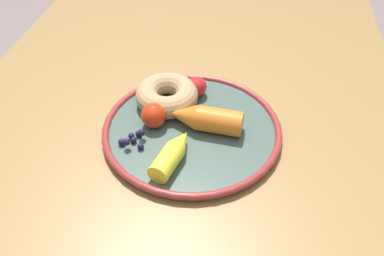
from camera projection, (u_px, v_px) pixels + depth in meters
The scene contains 8 objects.
dining_table at pixel (178, 154), 0.80m from camera, with size 1.16×0.82×0.77m.
plate at pixel (192, 129), 0.70m from camera, with size 0.30×0.30×0.02m.
carrot_orange at pixel (204, 119), 0.68m from camera, with size 0.05×0.13×0.04m.
carrot_yellow at pixel (173, 153), 0.63m from camera, with size 0.11×0.06×0.03m.
donut at pixel (167, 95), 0.73m from camera, with size 0.11×0.11×0.04m, color tan.
blueberry_pile at pixel (133, 139), 0.66m from camera, with size 0.04×0.04×0.02m.
tomato_near at pixel (154, 116), 0.68m from camera, with size 0.04×0.04×0.04m, color red.
tomato_mid at pixel (197, 87), 0.75m from camera, with size 0.04×0.04×0.04m, color red.
Camera 1 is at (0.54, 0.12, 1.25)m, focal length 38.29 mm.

